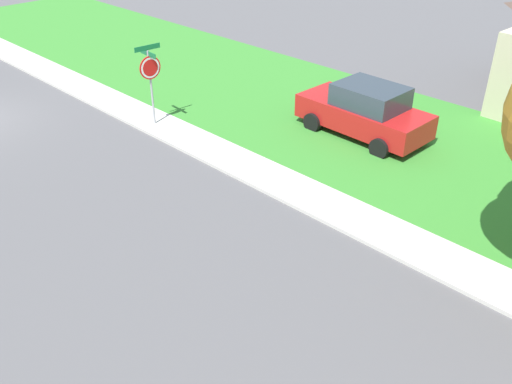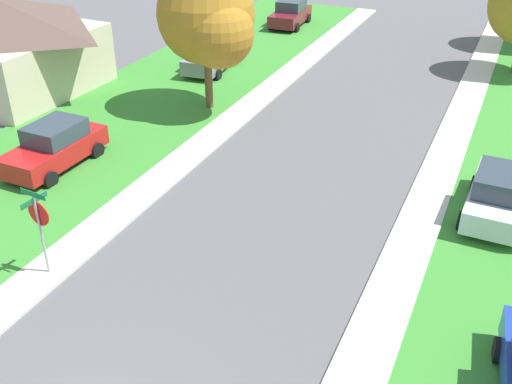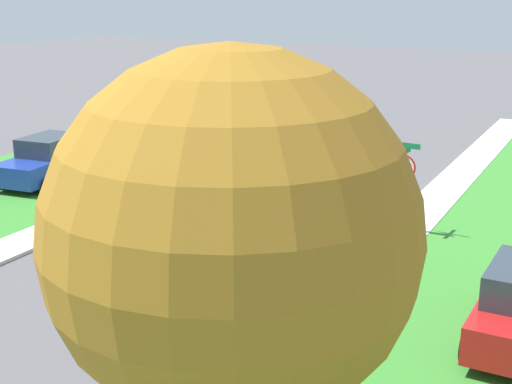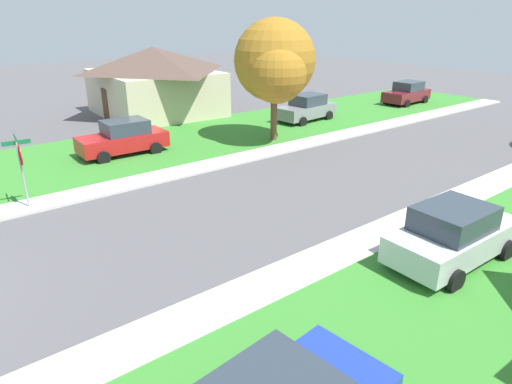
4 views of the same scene
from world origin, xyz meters
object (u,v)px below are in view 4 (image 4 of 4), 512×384
Objects in this scene: car_red_near_corner at (123,138)px; tree_across_right at (275,64)px; car_grey_kerbside_mid at (306,108)px; house_left_setback at (155,80)px; car_maroon_across_road at (407,93)px; car_silver_behind_trees at (454,234)px; stop_sign_far_corner at (21,159)px.

tree_across_right is (2.81, 7.52, 3.35)m from car_red_near_corner.
tree_across_right is at bearing -61.85° from car_grey_kerbside_mid.
car_grey_kerbside_mid is 0.48× the size of house_left_setback.
car_silver_behind_trees is at bearing -52.62° from car_maroon_across_road.
car_grey_kerbside_mid is 6.64m from tree_across_right.
house_left_setback is (-8.28, -6.73, 1.50)m from car_grey_kerbside_mid.
car_grey_kerbside_mid is (-0.51, -10.46, 0.00)m from car_maroon_across_road.
car_grey_kerbside_mid is 1.02× the size of car_silver_behind_trees.
tree_across_right is at bearing 69.52° from car_red_near_corner.
car_maroon_across_road is 0.67× the size of tree_across_right.
car_red_near_corner is at bearing -91.52° from car_maroon_across_road.
car_silver_behind_trees is at bearing -18.66° from tree_across_right.
tree_across_right is (-1.49, 12.97, 2.34)m from stop_sign_far_corner.
car_maroon_across_road is (-3.69, 28.49, -1.01)m from stop_sign_far_corner.
tree_across_right reaches higher than car_red_near_corner.
house_left_setback reaches higher than car_maroon_across_road.
stop_sign_far_corner is 18.54m from car_grey_kerbside_mid.
car_maroon_across_road is 25.05m from car_silver_behind_trees.
stop_sign_far_corner is 13.27m from tree_across_right.
car_grey_kerbside_mid is 0.68× the size of tree_across_right.
stop_sign_far_corner reaches higher than car_silver_behind_trees.
stop_sign_far_corner is 14.40m from car_silver_behind_trees.
car_silver_behind_trees is 14.14m from tree_across_right.
car_red_near_corner is 0.47× the size of house_left_setback.
tree_across_right is at bearing -81.94° from car_maroon_across_road.
car_red_near_corner is 0.98× the size of car_maroon_across_road.
car_maroon_across_road is at bearing 88.48° from car_red_near_corner.
tree_across_right reaches higher than car_maroon_across_road.
tree_across_right reaches higher than house_left_setback.
house_left_setback is (-23.99, 2.71, 1.50)m from car_silver_behind_trees.
car_grey_kerbside_mid is at bearing 89.52° from car_red_near_corner.
tree_across_right reaches higher than car_grey_kerbside_mid.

